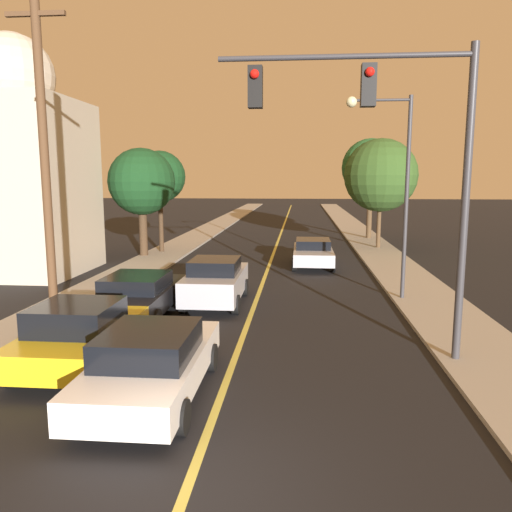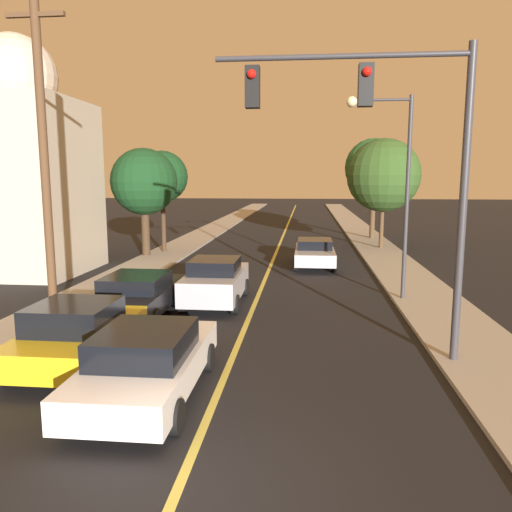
{
  "view_description": "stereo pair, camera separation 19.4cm",
  "coord_description": "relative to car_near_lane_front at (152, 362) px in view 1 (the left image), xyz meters",
  "views": [
    {
      "loc": [
        1.52,
        -6.01,
        4.25
      ],
      "look_at": [
        0.0,
        10.9,
        1.6
      ],
      "focal_mm": 35.0,
      "sensor_mm": 36.0,
      "label": 1
    },
    {
      "loc": [
        1.71,
        -6.0,
        4.25
      ],
      "look_at": [
        0.0,
        10.9,
        1.6
      ],
      "focal_mm": 35.0,
      "sensor_mm": 36.0,
      "label": 2
    }
  ],
  "objects": [
    {
      "name": "tree_right_near",
      "position": [
        7.53,
        21.38,
        3.7
      ],
      "size": [
        4.31,
        4.31,
        6.47
      ],
      "color": "#4C3823",
      "rests_on": "ground"
    },
    {
      "name": "tree_left_far",
      "position": [
        -5.04,
        18.57,
        3.6
      ],
      "size": [
        2.87,
        2.87,
        5.66
      ],
      "color": "#3D2B1C",
      "rests_on": "ground"
    },
    {
      "name": "car_near_lane_second",
      "position": [
        -0.0,
        7.37,
        0.09
      ],
      "size": [
        1.91,
        4.02,
        1.58
      ],
      "color": "#A5A8B2",
      "rests_on": "ground"
    },
    {
      "name": "sidewalk_left",
      "position": [
        -4.67,
        32.99,
        -0.66
      ],
      "size": [
        2.5,
        80.0,
        0.12
      ],
      "color": "#9E998E",
      "rests_on": "ground"
    },
    {
      "name": "ground_plane",
      "position": [
        1.33,
        -3.01,
        -0.72
      ],
      "size": [
        200.0,
        200.0,
        0.0
      ],
      "primitive_type": "plane",
      "color": "black"
    },
    {
      "name": "car_far_oncoming",
      "position": [
        3.46,
        15.1,
        -0.02
      ],
      "size": [
        1.98,
        4.57,
        1.32
      ],
      "rotation": [
        0.0,
        0.0,
        3.14
      ],
      "color": "#A5A8B2",
      "rests_on": "ground"
    },
    {
      "name": "sidewalk_right",
      "position": [
        7.32,
        32.99,
        -0.66
      ],
      "size": [
        2.5,
        80.0,
        0.12
      ],
      "color": "#9E998E",
      "rests_on": "ground"
    },
    {
      "name": "utility_pole_left",
      "position": [
        -4.02,
        4.01,
        4.02
      ],
      "size": [
        1.6,
        0.24,
        8.91
      ],
      "color": "#513823",
      "rests_on": "ground"
    },
    {
      "name": "traffic_signal_mast",
      "position": [
        4.76,
        2.42,
        4.4
      ],
      "size": [
        5.58,
        0.42,
        6.99
      ],
      "color": "#333338",
      "rests_on": "ground"
    },
    {
      "name": "tree_left_near",
      "position": [
        -5.62,
        17.12,
        3.33
      ],
      "size": [
        3.54,
        3.54,
        5.73
      ],
      "color": "#3D2B1C",
      "rests_on": "ground"
    },
    {
      "name": "tree_right_far",
      "position": [
        7.62,
        26.36,
        4.23
      ],
      "size": [
        4.0,
        4.0,
        6.85
      ],
      "color": "#4C3823",
      "rests_on": "ground"
    },
    {
      "name": "domed_building_left",
      "position": [
        -9.61,
        12.33,
        3.91
      ],
      "size": [
        5.38,
        5.38,
        10.39
      ],
      "color": "#BCB29E",
      "rests_on": "ground"
    },
    {
      "name": "car_near_lane_front",
      "position": [
        0.0,
        0.0,
        0.0
      ],
      "size": [
        2.02,
        4.54,
        1.41
      ],
      "color": "white",
      "rests_on": "ground"
    },
    {
      "name": "streetlamp_right",
      "position": [
        5.89,
        8.41,
        3.85
      ],
      "size": [
        2.19,
        0.36,
        6.85
      ],
      "color": "#333338",
      "rests_on": "ground"
    },
    {
      "name": "road_surface",
      "position": [
        1.33,
        32.99,
        -0.71
      ],
      "size": [
        9.49,
        80.0,
        0.01
      ],
      "color": "black",
      "rests_on": "ground"
    },
    {
      "name": "car_outer_lane_front",
      "position": [
        -2.09,
        1.42,
        0.04
      ],
      "size": [
        2.08,
        3.93,
        1.51
      ],
      "color": "gold",
      "rests_on": "ground"
    },
    {
      "name": "car_outer_lane_second",
      "position": [
        -2.09,
        5.52,
        -0.0
      ],
      "size": [
        2.08,
        4.58,
        1.36
      ],
      "color": "black",
      "rests_on": "ground"
    }
  ]
}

